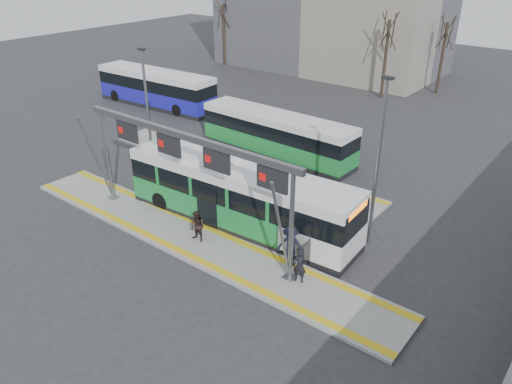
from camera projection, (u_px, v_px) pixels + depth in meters
ground at (193, 241)px, 24.18m from camera, size 120.00×120.00×0.00m
platform_main at (193, 239)px, 24.15m from camera, size 22.00×3.00×0.15m
platform_second at (236, 166)px, 31.97m from camera, size 20.00×3.00×0.15m
tactile_main at (193, 238)px, 24.11m from camera, size 22.00×2.65×0.02m
tactile_second at (248, 160)px, 32.74m from camera, size 20.00×0.35×0.02m
gantry at (186, 155)px, 22.62m from camera, size 13.00×1.68×5.20m
hero_bus at (239, 196)px, 24.92m from camera, size 12.69×3.43×3.45m
bg_bus_green at (277, 135)px, 33.33m from camera, size 11.30×2.67×2.81m
bg_bus_blue at (156, 89)px, 43.34m from camera, size 11.80×3.21×3.05m
passenger_a at (300, 266)px, 20.72m from camera, size 0.65×0.53×1.55m
passenger_b at (198, 226)px, 23.58m from camera, size 0.77×0.61×1.55m
passenger_c at (290, 246)px, 21.71m from camera, size 1.40×1.05×1.93m
tree_left at (388, 31)px, 43.58m from camera, size 1.40×1.40×7.81m
tree_mid at (446, 33)px, 45.06m from camera, size 1.40×1.40×7.33m
tree_far at (223, 13)px, 55.97m from camera, size 1.40×1.40×7.59m
lamp_west at (147, 104)px, 31.13m from camera, size 0.50×0.25×7.31m
lamp_east at (378, 161)px, 22.09m from camera, size 0.50×0.25×8.05m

